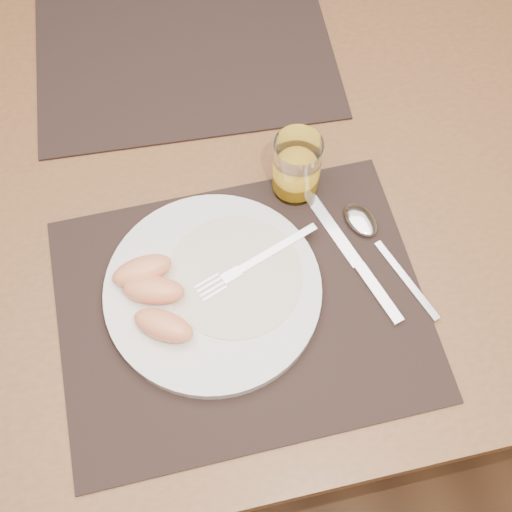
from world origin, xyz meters
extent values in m
plane|color=brown|center=(0.00, 0.00, 0.00)|extent=(5.00, 5.00, 0.00)
cube|color=brown|center=(0.00, 0.00, 0.73)|extent=(1.40, 0.90, 0.04)
cylinder|color=brown|center=(0.62, 0.37, 0.35)|extent=(0.06, 0.06, 0.71)
cube|color=black|center=(-0.02, -0.22, 0.75)|extent=(0.45, 0.35, 0.00)
cube|color=black|center=(-0.01, 0.22, 0.75)|extent=(0.47, 0.37, 0.00)
cylinder|color=white|center=(-0.05, -0.19, 0.76)|extent=(0.27, 0.27, 0.02)
cylinder|color=white|center=(-0.02, -0.18, 0.77)|extent=(0.17, 0.17, 0.00)
cube|color=silver|center=(0.04, -0.16, 0.77)|extent=(0.11, 0.05, 0.00)
cube|color=silver|center=(-0.02, -0.18, 0.77)|extent=(0.03, 0.02, 0.00)
cube|color=silver|center=(-0.05, -0.19, 0.77)|extent=(0.04, 0.03, 0.00)
cube|color=silver|center=(0.12, -0.14, 0.76)|extent=(0.05, 0.13, 0.00)
cube|color=silver|center=(0.15, -0.24, 0.76)|extent=(0.04, 0.09, 0.01)
cube|color=silver|center=(0.19, -0.23, 0.76)|extent=(0.05, 0.12, 0.00)
ellipsoid|color=silver|center=(0.16, -0.14, 0.76)|extent=(0.05, 0.07, 0.01)
cylinder|color=white|center=(0.09, -0.06, 0.80)|extent=(0.06, 0.06, 0.10)
cylinder|color=#FFB015|center=(0.09, -0.06, 0.77)|extent=(0.05, 0.05, 0.03)
ellipsoid|color=#FB9C66|center=(-0.11, -0.23, 0.79)|extent=(0.08, 0.07, 0.03)
ellipsoid|color=#FB9C66|center=(-0.12, -0.19, 0.79)|extent=(0.08, 0.06, 0.03)
ellipsoid|color=#FB9C66|center=(-0.13, -0.16, 0.79)|extent=(0.08, 0.05, 0.03)
camera|label=1|loc=(-0.07, -0.51, 1.49)|focal=45.00mm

